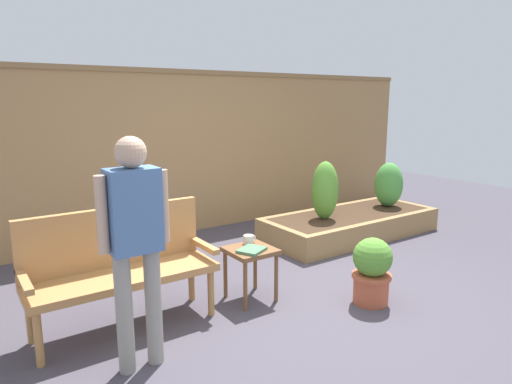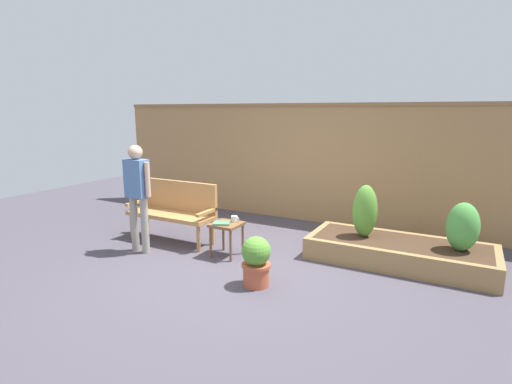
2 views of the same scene
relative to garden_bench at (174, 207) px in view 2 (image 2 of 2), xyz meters
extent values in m
plane|color=#47424C|center=(1.43, -0.50, -0.54)|extent=(14.00, 14.00, 0.00)
cube|color=#A37A4C|center=(1.43, 2.10, 0.51)|extent=(8.40, 0.10, 2.10)
cube|color=olive|center=(1.43, 2.10, 1.59)|extent=(8.40, 0.14, 0.06)
cylinder|color=#B77F47|center=(0.66, 0.08, -0.34)|extent=(0.06, 0.06, 0.40)
cylinder|color=#B77F47|center=(0.66, -0.28, -0.34)|extent=(0.06, 0.06, 0.40)
cylinder|color=#B77F47|center=(-0.66, 0.08, -0.34)|extent=(0.06, 0.06, 0.40)
cylinder|color=#B77F47|center=(-0.66, -0.28, -0.34)|extent=(0.06, 0.06, 0.40)
cube|color=#B77F47|center=(0.00, -0.10, -0.11)|extent=(1.44, 0.48, 0.06)
cube|color=#B77F47|center=(0.00, 0.11, 0.16)|extent=(1.44, 0.06, 0.48)
cube|color=#B77F47|center=(-0.69, -0.10, 0.02)|extent=(0.06, 0.48, 0.04)
cube|color=#B77F47|center=(0.69, -0.10, 0.02)|extent=(0.06, 0.48, 0.04)
cylinder|color=brown|center=(1.27, -0.04, -0.32)|extent=(0.04, 0.04, 0.44)
cylinder|color=brown|center=(1.27, -0.37, -0.32)|extent=(0.04, 0.04, 0.44)
cylinder|color=brown|center=(0.94, -0.04, -0.32)|extent=(0.04, 0.04, 0.44)
cylinder|color=brown|center=(0.94, -0.37, -0.32)|extent=(0.04, 0.04, 0.44)
cube|color=brown|center=(1.11, -0.21, -0.08)|extent=(0.40, 0.40, 0.04)
cylinder|color=silver|center=(1.16, -0.09, -0.02)|extent=(0.09, 0.09, 0.08)
torus|color=silver|center=(1.21, -0.09, -0.02)|extent=(0.06, 0.01, 0.06)
cube|color=#4C7A56|center=(1.07, -0.28, -0.05)|extent=(0.29, 0.27, 0.03)
cylinder|color=#B75638|center=(1.94, -0.88, -0.43)|extent=(0.31, 0.31, 0.24)
cylinder|color=#B75638|center=(1.94, -0.88, -0.29)|extent=(0.35, 0.35, 0.04)
sphere|color=#569333|center=(1.94, -0.88, -0.12)|extent=(0.34, 0.34, 0.34)
cube|color=#997547|center=(3.30, 0.22, -0.39)|extent=(2.40, 0.09, 0.30)
cube|color=#997547|center=(3.30, 1.13, -0.39)|extent=(2.40, 0.09, 0.30)
cube|color=#997547|center=(2.15, 0.68, -0.39)|extent=(0.09, 0.82, 0.30)
cube|color=#997547|center=(4.46, 0.68, -0.39)|extent=(0.09, 0.82, 0.30)
cube|color=#422D1E|center=(3.30, 0.68, -0.39)|extent=(2.22, 0.82, 0.30)
cylinder|color=brown|center=(2.82, 0.67, -0.21)|extent=(0.04, 0.04, 0.06)
ellipsoid|color=#569333|center=(2.82, 0.67, 0.12)|extent=(0.33, 0.33, 0.73)
cylinder|color=brown|center=(4.03, 0.67, -0.21)|extent=(0.04, 0.04, 0.06)
ellipsoid|color=#4C9942|center=(4.03, 0.67, 0.06)|extent=(0.39, 0.39, 0.62)
cylinder|color=gray|center=(0.01, -0.67, -0.13)|extent=(0.11, 0.11, 0.82)
cylinder|color=gray|center=(-0.19, -0.67, -0.13)|extent=(0.11, 0.11, 0.82)
cube|color=#4C70A3|center=(-0.09, -0.67, 0.55)|extent=(0.32, 0.20, 0.54)
cylinder|color=tan|center=(0.11, -0.67, 0.55)|extent=(0.07, 0.07, 0.49)
cylinder|color=tan|center=(-0.29, -0.67, 0.55)|extent=(0.07, 0.07, 0.49)
sphere|color=tan|center=(-0.09, -0.67, 0.92)|extent=(0.20, 0.20, 0.20)
camera|label=1|loc=(-1.04, -3.39, 1.23)|focal=31.81mm
camera|label=2|loc=(4.03, -4.75, 1.49)|focal=27.98mm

